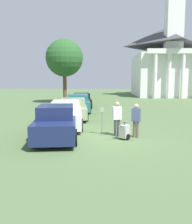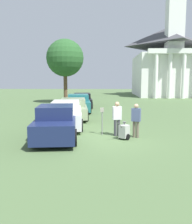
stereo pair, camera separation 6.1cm
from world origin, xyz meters
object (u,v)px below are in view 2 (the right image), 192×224
at_px(person_worker, 117,117).
at_px(equipment_cart, 124,131).
at_px(person_supervisor, 136,118).
at_px(church, 166,58).
at_px(parked_car_sage, 73,109).
at_px(parked_car_black, 82,101).
at_px(parked_car_teal, 78,103).
at_px(parking_meter, 102,116).
at_px(parked_car_navy, 56,123).
at_px(parked_car_white, 66,114).

height_order(person_worker, equipment_cart, person_worker).
bearing_deg(person_supervisor, church, -81.86).
distance_m(person_worker, equipment_cart, 0.98).
bearing_deg(parked_car_sage, parked_car_black, 83.70).
relative_size(parked_car_teal, parking_meter, 3.64).
bearing_deg(person_worker, parked_car_black, -90.90).
bearing_deg(church, parked_car_teal, -120.13).
height_order(parked_car_teal, church, church).
height_order(parked_car_sage, parked_car_teal, parked_car_teal).
bearing_deg(person_worker, equipment_cart, 99.73).
bearing_deg(parked_car_black, parking_meter, -86.60).
distance_m(parked_car_sage, person_supervisor, 7.19).
distance_m(parked_car_teal, person_worker, 9.76).
bearing_deg(parked_car_navy, equipment_cart, -8.29).
height_order(parked_car_white, person_worker, person_worker).
bearing_deg(parked_car_sage, church, 57.14).
distance_m(parked_car_white, person_supervisor, 4.72).
relative_size(parked_car_black, parking_meter, 3.81).
height_order(parking_meter, person_worker, person_worker).
height_order(parked_car_sage, parking_meter, parked_car_sage).
relative_size(parked_car_sage, equipment_cart, 5.40).
bearing_deg(parked_car_navy, person_worker, 5.39).
height_order(parked_car_sage, equipment_cart, parked_car_sage).
bearing_deg(person_worker, parked_car_teal, -86.19).
bearing_deg(parked_car_white, parked_car_sage, 83.68).
relative_size(parking_meter, church, 0.05).
distance_m(parked_car_white, parking_meter, 3.13).
height_order(parked_car_teal, equipment_cart, parked_car_teal).
bearing_deg(parked_car_sage, parking_meter, -74.92).
bearing_deg(parked_car_teal, parking_meter, -82.82).
relative_size(parked_car_navy, parked_car_sage, 0.91).
bearing_deg(equipment_cart, person_supervisor, 69.58).
xyz_separation_m(parking_meter, person_supervisor, (1.64, -0.54, -0.03)).
relative_size(parked_car_navy, parked_car_white, 0.91).
bearing_deg(parked_car_teal, equipment_cart, -78.47).
bearing_deg(parked_car_teal, parked_car_white, -96.30).
bearing_deg(equipment_cart, parked_car_black, 137.77).
xyz_separation_m(parked_car_teal, parked_car_black, (0.00, 3.65, -0.05)).
xyz_separation_m(parking_meter, church, (10.49, 30.89, 5.34)).
bearing_deg(parked_car_teal, church, 53.57).
xyz_separation_m(parked_car_sage, person_worker, (2.92, -5.79, 0.30)).
bearing_deg(equipment_cart, parking_meter, 172.18).
distance_m(parked_car_teal, church, 25.84).
relative_size(parked_car_navy, equipment_cart, 4.93).
xyz_separation_m(parked_car_teal, church, (12.66, 21.82, 5.60)).
height_order(parked_car_white, parked_car_teal, parked_car_white).
relative_size(parked_car_black, person_supervisor, 3.21).
bearing_deg(church, equipment_cart, -106.51).
bearing_deg(equipment_cart, parked_car_white, 169.84).
relative_size(parking_meter, person_worker, 0.81).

